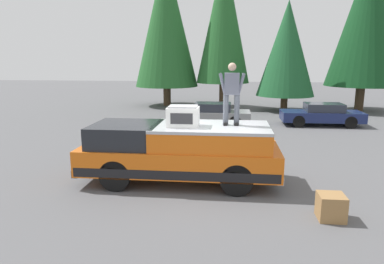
# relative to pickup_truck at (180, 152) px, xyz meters

# --- Properties ---
(ground_plane) EXTENTS (90.00, 90.00, 0.00)m
(ground_plane) POSITION_rel_pickup_truck_xyz_m (-0.25, -0.70, -0.87)
(ground_plane) COLOR #565659
(pickup_truck) EXTENTS (2.01, 5.54, 1.65)m
(pickup_truck) POSITION_rel_pickup_truck_xyz_m (0.00, 0.00, 0.00)
(pickup_truck) COLOR orange
(pickup_truck) RESTS_ON ground
(compressor_unit) EXTENTS (0.65, 0.84, 0.56)m
(compressor_unit) POSITION_rel_pickup_truck_xyz_m (-0.19, -0.13, 1.05)
(compressor_unit) COLOR white
(compressor_unit) RESTS_ON pickup_truck
(person_on_truck_bed) EXTENTS (0.29, 0.72, 1.69)m
(person_on_truck_bed) POSITION_rel_pickup_truck_xyz_m (0.14, -1.42, 1.68)
(person_on_truck_bed) COLOR #4C515B
(person_on_truck_bed) RESTS_ON pickup_truck
(parked_car_navy) EXTENTS (1.64, 4.10, 1.16)m
(parked_car_navy) POSITION_rel_pickup_truck_xyz_m (9.43, -6.16, -0.29)
(parked_car_navy) COLOR navy
(parked_car_navy) RESTS_ON ground
(parked_car_grey) EXTENTS (1.64, 4.10, 1.16)m
(parked_car_grey) POSITION_rel_pickup_truck_xyz_m (8.98, -0.40, -0.29)
(parked_car_grey) COLOR gray
(parked_car_grey) RESTS_ON ground
(wooden_crate) EXTENTS (0.56, 0.56, 0.56)m
(wooden_crate) POSITION_rel_pickup_truck_xyz_m (-2.04, -3.62, -0.59)
(wooden_crate) COLOR olive
(wooden_crate) RESTS_ON ground
(conifer_far_left) EXTENTS (4.73, 4.73, 10.41)m
(conifer_far_left) POSITION_rel_pickup_truck_xyz_m (15.24, -9.99, 5.15)
(conifer_far_left) COLOR #4C3826
(conifer_far_left) RESTS_ON ground
(conifer_left) EXTENTS (3.78, 3.78, 7.12)m
(conifer_left) POSITION_rel_pickup_truck_xyz_m (14.61, -4.96, 3.19)
(conifer_left) COLOR #4C3826
(conifer_left) RESTS_ON ground
(conifer_center_left) EXTENTS (3.71, 3.71, 10.54)m
(conifer_center_left) POSITION_rel_pickup_truck_xyz_m (16.01, -0.80, 5.26)
(conifer_center_left) COLOR #4C3826
(conifer_center_left) RESTS_ON ground
(conifer_center_right) EXTENTS (4.56, 4.56, 10.72)m
(conifer_center_right) POSITION_rel_pickup_truck_xyz_m (16.49, 3.30, 5.19)
(conifer_center_right) COLOR #4C3826
(conifer_center_right) RESTS_ON ground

